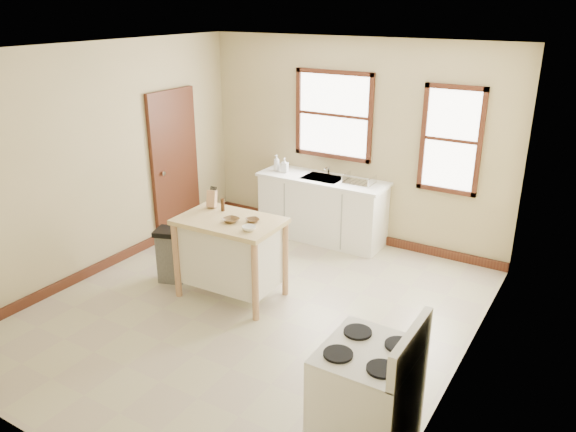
% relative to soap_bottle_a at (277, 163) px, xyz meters
% --- Properties ---
extents(floor, '(5.00, 5.00, 0.00)m').
position_rel_soap_bottle_a_xyz_m(floor, '(1.03, -2.15, -1.04)').
color(floor, '#B5A68F').
rests_on(floor, ground).
extents(ceiling, '(5.00, 5.00, 0.00)m').
position_rel_soap_bottle_a_xyz_m(ceiling, '(1.03, -2.15, 1.76)').
color(ceiling, white).
rests_on(ceiling, ground).
extents(wall_back, '(4.50, 0.04, 2.80)m').
position_rel_soap_bottle_a_xyz_m(wall_back, '(1.03, 0.35, 0.36)').
color(wall_back, tan).
rests_on(wall_back, ground).
extents(wall_left, '(0.04, 5.00, 2.80)m').
position_rel_soap_bottle_a_xyz_m(wall_left, '(-1.22, -2.15, 0.36)').
color(wall_left, tan).
rests_on(wall_left, ground).
extents(wall_right, '(0.04, 5.00, 2.80)m').
position_rel_soap_bottle_a_xyz_m(wall_right, '(3.28, -2.15, 0.36)').
color(wall_right, tan).
rests_on(wall_right, ground).
extents(window_main, '(1.17, 0.06, 1.22)m').
position_rel_soap_bottle_a_xyz_m(window_main, '(0.73, 0.33, 0.71)').
color(window_main, '#3F1B11').
rests_on(window_main, wall_back).
extents(window_side, '(0.77, 0.06, 1.37)m').
position_rel_soap_bottle_a_xyz_m(window_side, '(2.38, 0.33, 0.56)').
color(window_side, '#3F1B11').
rests_on(window_side, wall_back).
extents(door_left, '(0.06, 0.90, 2.10)m').
position_rel_soap_bottle_a_xyz_m(door_left, '(-1.18, -0.85, 0.01)').
color(door_left, '#3F1B11').
rests_on(door_left, ground).
extents(baseboard_back, '(4.50, 0.04, 0.12)m').
position_rel_soap_bottle_a_xyz_m(baseboard_back, '(1.03, 0.32, -0.98)').
color(baseboard_back, '#3F1B11').
rests_on(baseboard_back, ground).
extents(baseboard_left, '(0.04, 5.00, 0.12)m').
position_rel_soap_bottle_a_xyz_m(baseboard_left, '(-1.19, -2.15, -0.98)').
color(baseboard_left, '#3F1B11').
rests_on(baseboard_left, ground).
extents(sink_counter, '(1.86, 0.62, 0.92)m').
position_rel_soap_bottle_a_xyz_m(sink_counter, '(0.73, 0.05, -0.58)').
color(sink_counter, white).
rests_on(sink_counter, ground).
extents(faucet, '(0.03, 0.03, 0.22)m').
position_rel_soap_bottle_a_xyz_m(faucet, '(0.73, 0.23, -0.01)').
color(faucet, silver).
rests_on(faucet, sink_counter).
extents(soap_bottle_a, '(0.10, 0.10, 0.24)m').
position_rel_soap_bottle_a_xyz_m(soap_bottle_a, '(0.00, 0.00, 0.00)').
color(soap_bottle_a, '#B2B2B2').
rests_on(soap_bottle_a, sink_counter).
extents(soap_bottle_b, '(0.11, 0.11, 0.21)m').
position_rel_soap_bottle_a_xyz_m(soap_bottle_b, '(0.14, 0.00, -0.01)').
color(soap_bottle_b, '#B2B2B2').
rests_on(soap_bottle_b, sink_counter).
extents(dish_rack, '(0.44, 0.35, 0.10)m').
position_rel_soap_bottle_a_xyz_m(dish_rack, '(1.27, 0.07, -0.07)').
color(dish_rack, silver).
rests_on(dish_rack, sink_counter).
extents(kitchen_island, '(1.19, 0.78, 0.95)m').
position_rel_soap_bottle_a_xyz_m(kitchen_island, '(0.63, -1.98, -0.56)').
color(kitchen_island, '#E4CB86').
rests_on(kitchen_island, ground).
extents(knife_block, '(0.13, 0.13, 0.20)m').
position_rel_soap_bottle_a_xyz_m(knife_block, '(0.23, -1.77, 0.02)').
color(knife_block, '#D9B971').
rests_on(knife_block, kitchen_island).
extents(pepper_grinder, '(0.05, 0.05, 0.15)m').
position_rel_soap_bottle_a_xyz_m(pepper_grinder, '(0.40, -1.80, -0.01)').
color(pepper_grinder, '#3F2310').
rests_on(pepper_grinder, kitchen_island).
extents(bowl_a, '(0.20, 0.20, 0.04)m').
position_rel_soap_bottle_a_xyz_m(bowl_a, '(0.69, -2.03, -0.06)').
color(bowl_a, brown).
rests_on(bowl_a, kitchen_island).
extents(bowl_b, '(0.20, 0.20, 0.04)m').
position_rel_soap_bottle_a_xyz_m(bowl_b, '(0.89, -1.90, -0.07)').
color(bowl_b, brown).
rests_on(bowl_b, kitchen_island).
extents(bowl_c, '(0.17, 0.17, 0.05)m').
position_rel_soap_bottle_a_xyz_m(bowl_c, '(1.00, -2.13, -0.06)').
color(bowl_c, white).
rests_on(bowl_c, kitchen_island).
extents(trash_bin, '(0.43, 0.39, 0.67)m').
position_rel_soap_bottle_a_xyz_m(trash_bin, '(-0.22, -2.05, -0.70)').
color(trash_bin, slate).
rests_on(trash_bin, ground).
extents(gas_stove, '(0.72, 0.73, 1.16)m').
position_rel_soap_bottle_a_xyz_m(gas_stove, '(2.94, -3.40, -0.46)').
color(gas_stove, white).
rests_on(gas_stove, ground).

